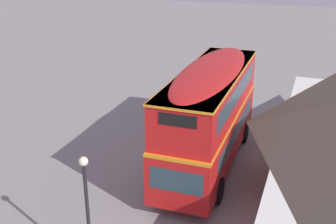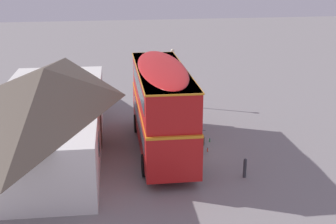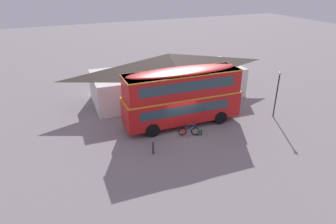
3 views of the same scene
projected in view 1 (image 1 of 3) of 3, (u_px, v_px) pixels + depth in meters
ground_plane at (191, 155)px, 20.78m from camera, size 120.00×120.00×0.00m
double_decker_bus at (210, 112)px, 18.98m from camera, size 9.76×2.85×4.79m
touring_bicycle at (170, 147)px, 20.76m from camera, size 1.61×0.73×1.02m
backpack_on_ground at (159, 155)px, 20.11m from camera, size 0.35×0.32×0.57m
water_bottle_red_squeeze at (164, 150)px, 21.10m from camera, size 0.07×0.07×0.23m
water_bottle_green_metal at (146, 161)px, 20.03m from camera, size 0.07×0.07×0.21m
street_lamp at (87, 202)px, 12.44m from camera, size 0.28×0.28×4.08m
kerb_bollard at (165, 117)px, 24.15m from camera, size 0.16×0.16×0.97m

